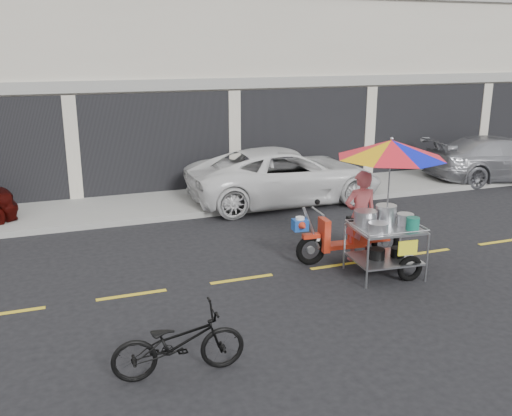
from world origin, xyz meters
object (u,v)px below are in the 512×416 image
object	(u,v)px
white_pickup	(285,175)
food_vendor_rig	(378,187)
silver_pickup	(501,159)
near_bicycle	(179,342)

from	to	relation	value
white_pickup	food_vendor_rig	world-z (taller)	food_vendor_rig
silver_pickup	food_vendor_rig	xyz separation A→B (m)	(-7.70, -5.06, 0.92)
white_pickup	silver_pickup	xyz separation A→B (m)	(7.39, 0.00, -0.04)
white_pickup	near_bicycle	distance (m)	8.72
near_bicycle	food_vendor_rig	distance (m)	5.04
silver_pickup	near_bicycle	xyz separation A→B (m)	(-12.02, -7.38, -0.25)
near_bicycle	white_pickup	bearing A→B (deg)	-29.30
near_bicycle	food_vendor_rig	size ratio (longest dim) A/B	0.67
white_pickup	food_vendor_rig	bearing A→B (deg)	176.56
white_pickup	food_vendor_rig	xyz separation A→B (m)	(-0.32, -5.06, 0.88)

